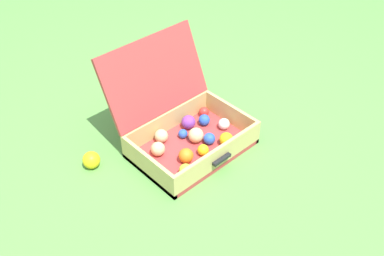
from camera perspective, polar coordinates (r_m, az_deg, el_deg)
ground_plane at (r=2.28m, az=-2.04°, el=-3.68°), size 16.00×16.00×0.00m
open_suitcase at (r=2.29m, az=-1.11°, el=0.20°), size 0.58×0.58×0.50m
stray_ball_on_grass at (r=2.25m, az=-12.54°, el=-3.95°), size 0.09×0.09×0.09m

